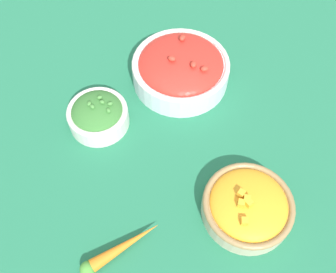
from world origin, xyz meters
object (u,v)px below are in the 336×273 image
bowl_broccoli (98,114)px  bowl_squash (248,206)px  loose_carrot (119,249)px  bowl_cherry_tomatoes (181,68)px

bowl_broccoli → bowl_squash: (0.29, 0.21, -0.00)m
bowl_squash → loose_carrot: size_ratio=1.08×
bowl_cherry_tomatoes → loose_carrot: bowl_cherry_tomatoes is taller
loose_carrot → bowl_broccoli: bearing=69.8°
bowl_squash → loose_carrot: (-0.01, -0.25, -0.02)m
bowl_cherry_tomatoes → bowl_squash: bearing=-0.6°
bowl_broccoli → bowl_cherry_tomatoes: (-0.05, 0.21, 0.01)m
bowl_squash → loose_carrot: bearing=-92.7°
bowl_cherry_tomatoes → loose_carrot: (0.34, -0.25, -0.03)m
bowl_broccoli → bowl_squash: bearing=34.9°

